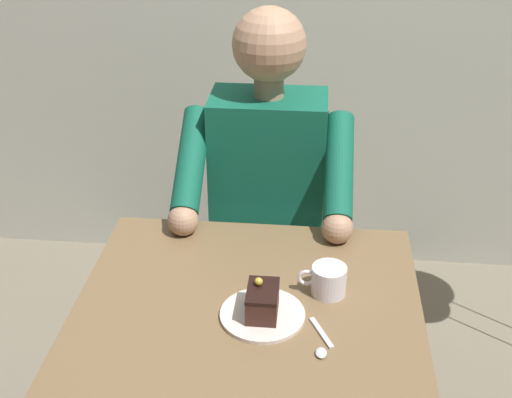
{
  "coord_description": "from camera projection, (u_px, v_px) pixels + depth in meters",
  "views": [
    {
      "loc": [
        -0.15,
        1.29,
        1.73
      ],
      "look_at": [
        -0.01,
        -0.1,
        0.95
      ],
      "focal_mm": 46.94,
      "sensor_mm": 36.0,
      "label": 1
    }
  ],
  "objects": [
    {
      "name": "chair",
      "position": [
        269.0,
        226.0,
        2.36
      ],
      "size": [
        0.42,
        0.42,
        0.9
      ],
      "color": "#6C694B",
      "rests_on": "ground"
    },
    {
      "name": "coffee_cup",
      "position": [
        328.0,
        280.0,
        1.67
      ],
      "size": [
        0.12,
        0.09,
        0.08
      ],
      "color": "white",
      "rests_on": "dining_table"
    },
    {
      "name": "cake_slice",
      "position": [
        262.0,
        301.0,
        1.58
      ],
      "size": [
        0.07,
        0.11,
        0.09
      ],
      "color": "#41231B",
      "rests_on": "dessert_plate"
    },
    {
      "name": "dining_table",
      "position": [
        247.0,
        337.0,
        1.68
      ],
      "size": [
        0.85,
        0.79,
        0.7
      ],
      "color": "brown",
      "rests_on": "ground"
    },
    {
      "name": "dessert_plate",
      "position": [
        262.0,
        315.0,
        1.6
      ],
      "size": [
        0.21,
        0.21,
        0.01
      ],
      "primitive_type": "cylinder",
      "color": "silver",
      "rests_on": "dining_table"
    },
    {
      "name": "dessert_spoon",
      "position": [
        321.0,
        343.0,
        1.52
      ],
      "size": [
        0.06,
        0.14,
        0.01
      ],
      "color": "silver",
      "rests_on": "dining_table"
    },
    {
      "name": "seated_person",
      "position": [
        266.0,
        206.0,
        2.13
      ],
      "size": [
        0.53,
        0.58,
        1.28
      ],
      "color": "#125A42",
      "rests_on": "ground"
    }
  ]
}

